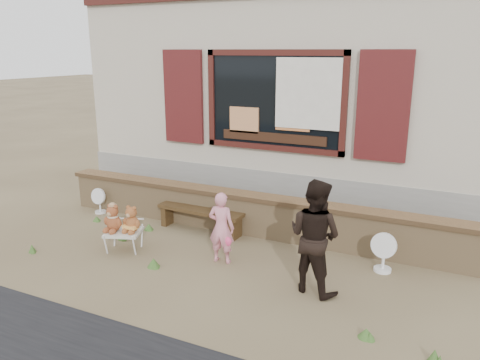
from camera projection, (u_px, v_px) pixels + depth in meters
The scene contains 12 objects.
ground at pixel (222, 256), 6.78m from camera, with size 80.00×80.00×0.00m, color brown.
shopfront at pixel (317, 93), 10.15m from camera, with size 8.04×5.13×4.00m.
brick_wall at pixel (251, 213), 7.56m from camera, with size 7.10×0.36×0.67m.
bench at pixel (200, 215), 7.67m from camera, with size 1.52×0.40×0.39m.
folding_chair at pixel (124, 233), 6.92m from camera, with size 0.62×0.59×0.31m.
teddy_bear_left at pixel (113, 217), 6.86m from camera, with size 0.31×0.27×0.42m, color brown, non-canonical shape.
teddy_bear_right at pixel (132, 218), 6.84m from camera, with size 0.30×0.26×0.40m, color brown, non-canonical shape.
child at pixel (221, 228), 6.48m from camera, with size 0.37×0.24×1.02m, color pink.
adult at pixel (315, 236), 5.65m from camera, with size 0.69×0.54×1.43m, color black.
fan_left at pixel (100, 200), 8.53m from camera, with size 0.29×0.20×0.47m.
fan_right at pixel (384, 252), 6.26m from camera, with size 0.36×0.24×0.56m.
grass_tufts at pixel (184, 264), 6.41m from camera, with size 5.73×1.80×0.14m.
Camera 1 is at (2.91, -5.52, 2.88)m, focal length 35.00 mm.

